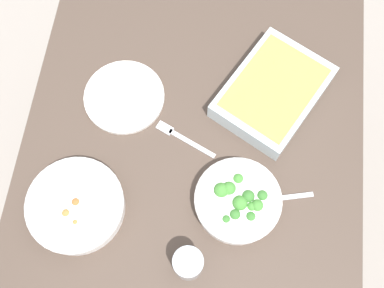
{
  "coord_description": "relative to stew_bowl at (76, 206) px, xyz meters",
  "views": [
    {
      "loc": [
        -0.43,
        -0.06,
        1.92
      ],
      "look_at": [
        0.0,
        0.0,
        0.74
      ],
      "focal_mm": 44.45,
      "sensor_mm": 36.0,
      "label": 1
    }
  ],
  "objects": [
    {
      "name": "ground_plane",
      "position": [
        0.21,
        -0.26,
        -0.77
      ],
      "size": [
        6.0,
        6.0,
        0.0
      ],
      "primitive_type": "plane",
      "color": "#9E9389"
    },
    {
      "name": "dining_table",
      "position": [
        0.21,
        -0.26,
        -0.12
      ],
      "size": [
        1.2,
        0.9,
        0.74
      ],
      "color": "#4C3D33",
      "rests_on": "ground_plane"
    },
    {
      "name": "stew_bowl",
      "position": [
        0.0,
        0.0,
        0.0
      ],
      "size": [
        0.24,
        0.24,
        0.06
      ],
      "color": "white",
      "rests_on": "dining_table"
    },
    {
      "name": "broccoli_bowl",
      "position": [
        0.06,
        -0.39,
        -0.0
      ],
      "size": [
        0.22,
        0.22,
        0.07
      ],
      "color": "white",
      "rests_on": "dining_table"
    },
    {
      "name": "baking_dish",
      "position": [
        0.37,
        -0.46,
        0.0
      ],
      "size": [
        0.37,
        0.34,
        0.06
      ],
      "color": "silver",
      "rests_on": "dining_table"
    },
    {
      "name": "drink_cup",
      "position": [
        -0.1,
        -0.29,
        0.01
      ],
      "size": [
        0.07,
        0.07,
        0.08
      ],
      "color": "#B2BCC6",
      "rests_on": "dining_table"
    },
    {
      "name": "side_plate",
      "position": [
        0.32,
        -0.06,
        -0.03
      ],
      "size": [
        0.22,
        0.22,
        0.01
      ],
      "primitive_type": "cylinder",
      "color": "white",
      "rests_on": "dining_table"
    },
    {
      "name": "spoon_by_stew",
      "position": [
        -0.0,
        -0.04,
        -0.03
      ],
      "size": [
        0.03,
        0.18,
        0.01
      ],
      "color": "silver",
      "rests_on": "dining_table"
    },
    {
      "name": "spoon_by_broccoli",
      "position": [
        0.08,
        -0.47,
        -0.03
      ],
      "size": [
        0.06,
        0.17,
        0.01
      ],
      "color": "silver",
      "rests_on": "dining_table"
    },
    {
      "name": "fork_on_table",
      "position": [
        0.22,
        -0.23,
        -0.03
      ],
      "size": [
        0.09,
        0.17,
        0.01
      ],
      "color": "silver",
      "rests_on": "dining_table"
    }
  ]
}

